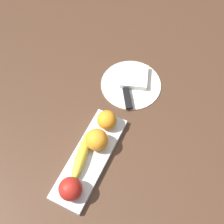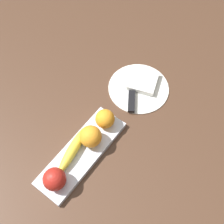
{
  "view_description": "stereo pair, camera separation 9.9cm",
  "coord_description": "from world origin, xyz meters",
  "px_view_note": "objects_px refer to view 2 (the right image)",
  "views": [
    {
      "loc": [
        -0.32,
        -0.24,
        0.91
      ],
      "look_at": [
        0.13,
        -0.02,
        0.05
      ],
      "focal_mm": 47.11,
      "sensor_mm": 36.0,
      "label": 1
    },
    {
      "loc": [
        -0.27,
        -0.32,
        0.91
      ],
      "look_at": [
        0.13,
        -0.02,
        0.05
      ],
      "focal_mm": 47.11,
      "sensor_mm": 36.0,
      "label": 2
    }
  ],
  "objects_px": {
    "orange_near_apple": "(105,119)",
    "dinner_plate": "(139,88)",
    "banana": "(73,149)",
    "fruit_tray": "(82,153)",
    "folded_napkin": "(143,81)",
    "orange_near_banana": "(91,136)",
    "apple": "(55,179)",
    "knife": "(132,98)"
  },
  "relations": [
    {
      "from": "orange_near_apple",
      "to": "dinner_plate",
      "type": "height_order",
      "value": "orange_near_apple"
    },
    {
      "from": "banana",
      "to": "fruit_tray",
      "type": "bearing_deg",
      "value": 109.85
    },
    {
      "from": "folded_napkin",
      "to": "banana",
      "type": "bearing_deg",
      "value": 176.61
    },
    {
      "from": "fruit_tray",
      "to": "dinner_plate",
      "type": "xyz_separation_m",
      "value": [
        0.33,
        0.0,
        -0.01
      ]
    },
    {
      "from": "orange_near_banana",
      "to": "orange_near_apple",
      "type": "bearing_deg",
      "value": 2.76
    },
    {
      "from": "apple",
      "to": "orange_near_apple",
      "type": "relative_size",
      "value": 1.08
    },
    {
      "from": "orange_near_apple",
      "to": "knife",
      "type": "bearing_deg",
      "value": -3.87
    },
    {
      "from": "apple",
      "to": "knife",
      "type": "bearing_deg",
      "value": -0.5
    },
    {
      "from": "banana",
      "to": "orange_near_apple",
      "type": "xyz_separation_m",
      "value": [
        0.14,
        -0.02,
        0.02
      ]
    },
    {
      "from": "banana",
      "to": "orange_near_banana",
      "type": "distance_m",
      "value": 0.07
    },
    {
      "from": "dinner_plate",
      "to": "banana",
      "type": "bearing_deg",
      "value": 176.34
    },
    {
      "from": "orange_near_apple",
      "to": "orange_near_banana",
      "type": "bearing_deg",
      "value": -177.24
    },
    {
      "from": "orange_near_banana",
      "to": "folded_napkin",
      "type": "bearing_deg",
      "value": 0.38
    },
    {
      "from": "orange_near_apple",
      "to": "orange_near_banana",
      "type": "xyz_separation_m",
      "value": [
        -0.08,
        -0.0,
        0.0
      ]
    },
    {
      "from": "apple",
      "to": "folded_napkin",
      "type": "bearing_deg",
      "value": 0.54
    },
    {
      "from": "folded_napkin",
      "to": "knife",
      "type": "relative_size",
      "value": 0.64
    },
    {
      "from": "fruit_tray",
      "to": "orange_near_apple",
      "type": "relative_size",
      "value": 5.27
    },
    {
      "from": "banana",
      "to": "knife",
      "type": "relative_size",
      "value": 1.08
    },
    {
      "from": "banana",
      "to": "orange_near_apple",
      "type": "bearing_deg",
      "value": 160.29
    },
    {
      "from": "banana",
      "to": "knife",
      "type": "height_order",
      "value": "banana"
    },
    {
      "from": "apple",
      "to": "folded_napkin",
      "type": "distance_m",
      "value": 0.49
    },
    {
      "from": "knife",
      "to": "dinner_plate",
      "type": "bearing_deg",
      "value": -25.23
    },
    {
      "from": "fruit_tray",
      "to": "folded_napkin",
      "type": "relative_size",
      "value": 3.29
    },
    {
      "from": "apple",
      "to": "folded_napkin",
      "type": "relative_size",
      "value": 0.68
    },
    {
      "from": "orange_near_banana",
      "to": "folded_napkin",
      "type": "distance_m",
      "value": 0.31
    },
    {
      "from": "orange_near_banana",
      "to": "dinner_plate",
      "type": "height_order",
      "value": "orange_near_banana"
    },
    {
      "from": "folded_napkin",
      "to": "knife",
      "type": "height_order",
      "value": "folded_napkin"
    },
    {
      "from": "fruit_tray",
      "to": "knife",
      "type": "height_order",
      "value": "same"
    },
    {
      "from": "fruit_tray",
      "to": "dinner_plate",
      "type": "bearing_deg",
      "value": 0.0
    },
    {
      "from": "fruit_tray",
      "to": "orange_near_banana",
      "type": "distance_m",
      "value": 0.07
    },
    {
      "from": "orange_near_apple",
      "to": "banana",
      "type": "bearing_deg",
      "value": 171.93
    },
    {
      "from": "fruit_tray",
      "to": "dinner_plate",
      "type": "distance_m",
      "value": 0.33
    },
    {
      "from": "orange_near_banana",
      "to": "dinner_plate",
      "type": "bearing_deg",
      "value": 0.42
    },
    {
      "from": "apple",
      "to": "orange_near_apple",
      "type": "bearing_deg",
      "value": 1.44
    },
    {
      "from": "fruit_tray",
      "to": "banana",
      "type": "distance_m",
      "value": 0.04
    },
    {
      "from": "fruit_tray",
      "to": "dinner_plate",
      "type": "relative_size",
      "value": 1.52
    },
    {
      "from": "orange_near_apple",
      "to": "folded_napkin",
      "type": "xyz_separation_m",
      "value": [
        0.23,
        -0.0,
        -0.04
      ]
    },
    {
      "from": "fruit_tray",
      "to": "orange_near_banana",
      "type": "height_order",
      "value": "orange_near_banana"
    },
    {
      "from": "apple",
      "to": "folded_napkin",
      "type": "height_order",
      "value": "apple"
    },
    {
      "from": "banana",
      "to": "dinner_plate",
      "type": "distance_m",
      "value": 0.35
    },
    {
      "from": "orange_near_apple",
      "to": "knife",
      "type": "height_order",
      "value": "orange_near_apple"
    },
    {
      "from": "apple",
      "to": "dinner_plate",
      "type": "height_order",
      "value": "apple"
    }
  ]
}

